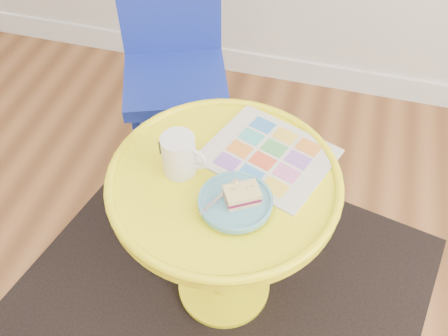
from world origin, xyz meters
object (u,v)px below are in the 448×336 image
(newspaper, at_px, (268,155))
(mug, at_px, (180,154))
(plate, at_px, (235,202))
(side_table, at_px, (224,215))
(chair, at_px, (174,58))

(newspaper, relative_size, mug, 2.55)
(mug, xyz_separation_m, plate, (0.17, -0.08, -0.04))
(newspaper, xyz_separation_m, plate, (-0.04, -0.19, 0.02))
(side_table, distance_m, chair, 0.70)
(chair, relative_size, mug, 6.64)
(side_table, xyz_separation_m, mug, (-0.12, -0.00, 0.23))
(newspaper, distance_m, plate, 0.20)
(newspaper, height_order, mug, mug)
(chair, height_order, newspaper, chair)
(side_table, xyz_separation_m, plate, (0.05, -0.08, 0.18))
(side_table, relative_size, chair, 0.74)
(mug, relative_size, plate, 0.68)
(newspaper, distance_m, mug, 0.25)
(side_table, bearing_deg, plate, -57.79)
(newspaper, bearing_deg, plate, -82.41)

